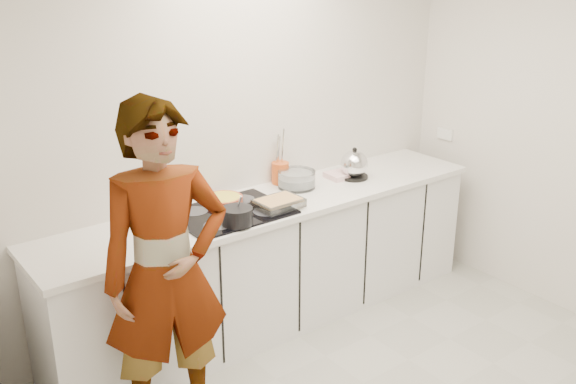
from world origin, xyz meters
TOP-DOWN VIEW (x-y plane):
  - wall_back at (0.00, 1.60)m, footprint 3.60×0.00m
  - wall_left at (-1.80, 0.00)m, footprint 0.00×3.20m
  - base_cabinets at (0.00, 1.28)m, footprint 3.20×0.58m
  - countertop at (0.00, 1.28)m, footprint 3.24×0.64m
  - hob at (-0.35, 1.26)m, footprint 0.72×0.54m
  - tart_dish at (-0.30, 1.42)m, footprint 0.28×0.28m
  - saucepan at (-0.43, 1.06)m, footprint 0.21×0.21m
  - baking_dish at (-0.06, 1.13)m, footprint 0.30×0.22m
  - mixing_bowl at (0.29, 1.39)m, footprint 0.32×0.32m
  - tea_towel at (0.69, 1.37)m, footprint 0.25×0.19m
  - kettle at (0.75, 1.30)m, footprint 0.25×0.25m
  - utensil_crock at (0.25, 1.53)m, footprint 0.15×0.15m
  - cook at (-1.06, 0.75)m, footprint 0.74×0.56m

SIDE VIEW (x-z plane):
  - base_cabinets at x=0.00m, z-range 0.00..0.87m
  - countertop at x=0.00m, z-range 0.87..0.91m
  - cook at x=-1.06m, z-range 0.00..1.83m
  - hob at x=-0.35m, z-range 0.91..0.92m
  - tea_towel at x=0.69m, z-range 0.91..0.95m
  - tart_dish at x=-0.30m, z-range 0.93..0.97m
  - baking_dish at x=-0.06m, z-range 0.93..0.98m
  - mixing_bowl at x=0.29m, z-range 0.91..1.03m
  - saucepan at x=-0.43m, z-range 0.89..1.07m
  - utensil_crock at x=0.25m, z-range 0.91..1.07m
  - kettle at x=0.75m, z-range 0.89..1.13m
  - wall_back at x=0.00m, z-range 0.00..2.60m
  - wall_left at x=-1.80m, z-range 0.00..2.60m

